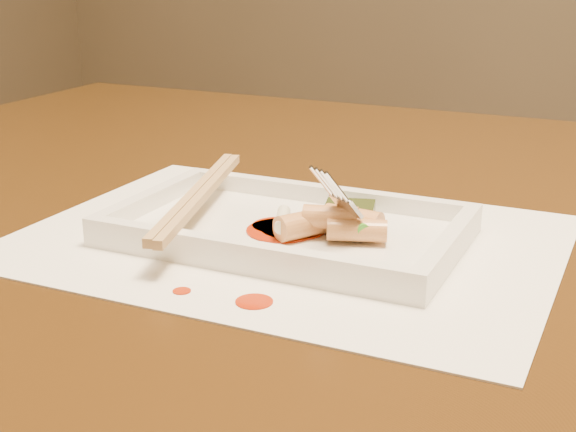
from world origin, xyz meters
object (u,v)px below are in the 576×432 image
at_px(chopstick_a, 195,193).
at_px(fork, 387,137).
at_px(placemat, 288,239).
at_px(table, 433,324).
at_px(plate_base, 288,233).

distance_m(chopstick_a, fork, 0.16).
distance_m(placemat, chopstick_a, 0.09).
relative_size(placemat, fork, 2.86).
xyz_separation_m(placemat, chopstick_a, (-0.08, -0.00, 0.03)).
bearing_deg(fork, table, 77.90).
xyz_separation_m(plate_base, chopstick_a, (-0.08, -0.00, 0.02)).
height_order(plate_base, fork, fork).
height_order(chopstick_a, fork, fork).
bearing_deg(placemat, table, 50.78).
bearing_deg(table, plate_base, -129.22).
bearing_deg(plate_base, placemat, 90.00).
relative_size(table, fork, 10.00).
distance_m(placemat, plate_base, 0.00).
height_order(plate_base, chopstick_a, chopstick_a).
bearing_deg(placemat, chopstick_a, -180.00).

